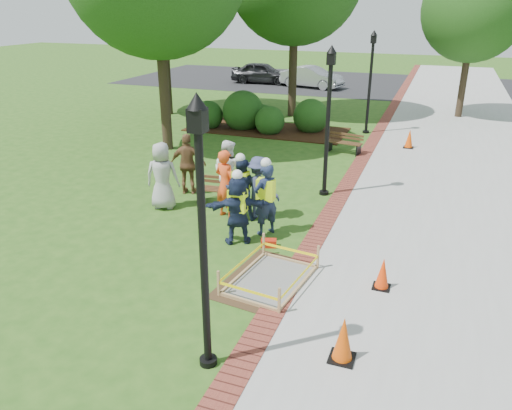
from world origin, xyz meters
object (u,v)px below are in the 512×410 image
(hivis_worker_b, at_px, (266,197))
(hivis_worker_c, at_px, (241,187))
(bench_near, at_px, (221,196))
(cone_front, at_px, (343,340))
(lamp_near, at_px, (202,221))
(hivis_worker_a, at_px, (238,207))
(wet_concrete_pad, at_px, (271,272))

(hivis_worker_b, bearing_deg, hivis_worker_c, 145.54)
(bench_near, distance_m, cone_front, 7.10)
(bench_near, bearing_deg, lamp_near, -67.61)
(bench_near, distance_m, lamp_near, 7.14)
(bench_near, relative_size, hivis_worker_a, 0.78)
(bench_near, xyz_separation_m, hivis_worker_b, (1.84, -1.42, 0.72))
(hivis_worker_b, xyz_separation_m, hivis_worker_c, (-0.90, 0.62, -0.07))
(hivis_worker_a, xyz_separation_m, hivis_worker_c, (-0.45, 1.31, -0.01))
(hivis_worker_c, bearing_deg, cone_front, -52.18)
(bench_near, height_order, hivis_worker_b, hivis_worker_b)
(bench_near, bearing_deg, hivis_worker_b, -37.63)
(hivis_worker_c, bearing_deg, wet_concrete_pad, -57.45)
(hivis_worker_a, bearing_deg, lamp_near, -74.07)
(cone_front, relative_size, hivis_worker_a, 0.44)
(lamp_near, xyz_separation_m, hivis_worker_b, (-0.74, 4.85, -1.52))
(lamp_near, bearing_deg, hivis_worker_b, 98.68)
(wet_concrete_pad, distance_m, hivis_worker_c, 3.34)
(wet_concrete_pad, xyz_separation_m, bench_near, (-2.70, 3.56, 0.00))
(hivis_worker_b, relative_size, hivis_worker_c, 1.08)
(bench_near, relative_size, hivis_worker_c, 0.79)
(wet_concrete_pad, bearing_deg, hivis_worker_a, 132.02)
(wet_concrete_pad, relative_size, bench_near, 1.77)
(wet_concrete_pad, bearing_deg, cone_front, -45.65)
(lamp_near, distance_m, hivis_worker_c, 5.92)
(lamp_near, height_order, hivis_worker_a, lamp_near)
(wet_concrete_pad, height_order, hivis_worker_c, hivis_worker_c)
(wet_concrete_pad, xyz_separation_m, hivis_worker_a, (-1.31, 1.45, 0.67))
(cone_front, relative_size, lamp_near, 0.19)
(cone_front, height_order, lamp_near, lamp_near)
(cone_front, bearing_deg, wet_concrete_pad, 134.35)
(hivis_worker_b, bearing_deg, hivis_worker_a, -122.81)
(hivis_worker_c, bearing_deg, lamp_near, -73.29)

